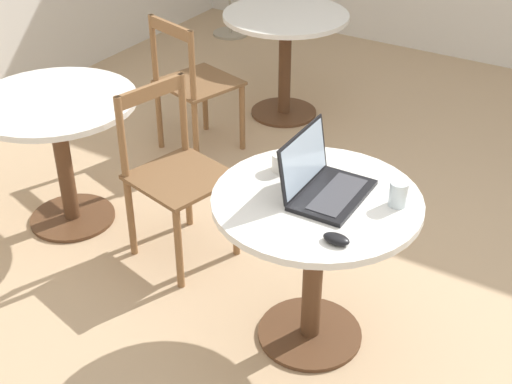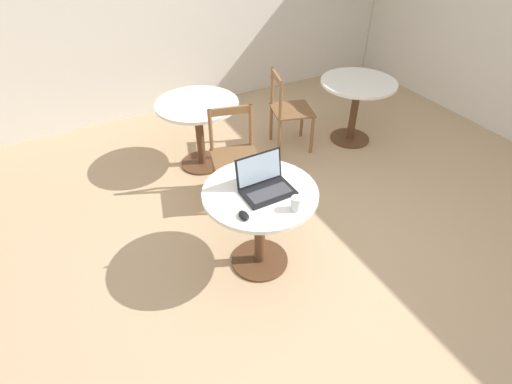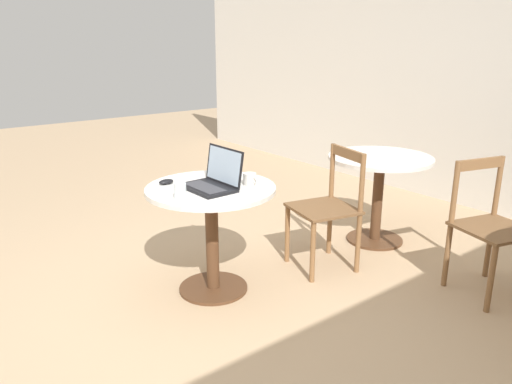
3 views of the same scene
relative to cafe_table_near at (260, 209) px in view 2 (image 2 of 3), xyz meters
name	(u,v)px [view 2 (image 2 of 3)]	position (x,y,z in m)	size (l,w,h in m)	color
ground_plane	(310,266)	(0.33, -0.24, -0.55)	(16.00, 16.00, 0.00)	tan
cafe_table_near	(260,209)	(0.00, 0.00, 0.00)	(0.83, 0.83, 0.72)	#51331E
cafe_table_mid	(357,96)	(1.86, 1.20, 0.00)	(0.83, 0.83, 0.72)	#51331E
cafe_table_far	(198,118)	(0.12, 1.53, 0.00)	(0.83, 0.83, 0.72)	#51331E
chair_near_back	(235,157)	(0.20, 0.86, -0.10)	(0.51, 0.51, 0.87)	brown
chair_mid_left	(288,111)	(1.11, 1.41, -0.10)	(0.52, 0.52, 0.87)	brown
laptop	(265,184)	(0.04, -0.01, 0.22)	(0.36, 0.28, 0.25)	black
mouse	(244,215)	(-0.22, -0.19, 0.19)	(0.06, 0.10, 0.03)	black
mug	(260,166)	(0.12, 0.22, 0.21)	(0.12, 0.08, 0.08)	silver
drinking_glass	(296,203)	(0.12, -0.28, 0.22)	(0.07, 0.07, 0.10)	silver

